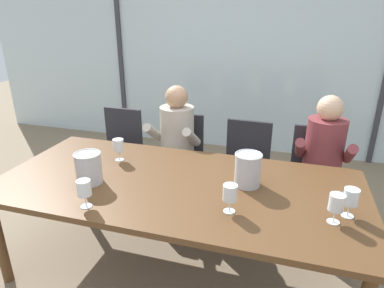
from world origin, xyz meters
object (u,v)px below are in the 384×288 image
(dining_table, at_px, (177,190))
(chair_center, at_px, (246,161))
(chair_left_of_center, at_px, (181,152))
(wine_glass_near_bucket, at_px, (230,194))
(wine_glass_spare_empty, at_px, (336,204))
(wine_glass_by_left_taster, at_px, (351,198))
(ice_bucket_secondary, at_px, (89,168))
(ice_bucket_primary, at_px, (248,169))
(chair_near_curtain, at_px, (120,145))
(person_beige_jumper, at_px, (174,141))
(person_maroon_top, at_px, (323,158))
(wine_glass_by_right_taster, at_px, (84,189))
(wine_glass_center_pour, at_px, (118,146))
(chair_right_of_center, at_px, (315,169))

(dining_table, distance_m, chair_center, 1.04)
(chair_left_of_center, xyz_separation_m, wine_glass_near_bucket, (0.72, -1.25, 0.34))
(wine_glass_spare_empty, bearing_deg, wine_glass_by_left_taster, 46.60)
(ice_bucket_secondary, bearing_deg, wine_glass_spare_empty, -0.78)
(ice_bucket_primary, height_order, ice_bucket_secondary, ice_bucket_primary)
(ice_bucket_primary, distance_m, wine_glass_by_left_taster, 0.64)
(chair_center, distance_m, wine_glass_near_bucket, 1.27)
(chair_center, relative_size, wine_glass_spare_empty, 5.03)
(chair_near_curtain, height_order, person_beige_jumper, person_beige_jumper)
(chair_near_curtain, relative_size, ice_bucket_primary, 3.87)
(person_beige_jumper, distance_m, ice_bucket_secondary, 1.06)
(dining_table, height_order, wine_glass_by_left_taster, wine_glass_by_left_taster)
(ice_bucket_primary, xyz_separation_m, wine_glass_spare_empty, (0.52, -0.30, 0.00))
(wine_glass_spare_empty, bearing_deg, dining_table, 169.00)
(chair_center, distance_m, person_maroon_top, 0.69)
(chair_left_of_center, relative_size, wine_glass_by_right_taster, 5.03)
(wine_glass_center_pour, bearing_deg, ice_bucket_secondary, -91.96)
(dining_table, bearing_deg, chair_left_of_center, 107.26)
(wine_glass_near_bucket, height_order, wine_glass_center_pour, same)
(ice_bucket_secondary, bearing_deg, chair_near_curtain, 109.79)
(person_beige_jumper, height_order, wine_glass_center_pour, person_beige_jumper)
(person_maroon_top, xyz_separation_m, wine_glass_by_right_taster, (-1.42, -1.29, 0.17))
(chair_center, bearing_deg, chair_right_of_center, 3.24)
(dining_table, distance_m, wine_glass_by_right_taster, 0.64)
(chair_left_of_center, distance_m, wine_glass_by_left_taster, 1.79)
(wine_glass_by_left_taster, relative_size, wine_glass_spare_empty, 1.00)
(ice_bucket_primary, bearing_deg, chair_left_of_center, 130.78)
(person_maroon_top, bearing_deg, ice_bucket_primary, -122.13)
(chair_center, bearing_deg, wine_glass_near_bucket, -84.45)
(chair_near_curtain, relative_size, wine_glass_near_bucket, 5.03)
(chair_left_of_center, relative_size, wine_glass_spare_empty, 5.03)
(person_beige_jumper, bearing_deg, wine_glass_by_left_taster, -31.96)
(ice_bucket_secondary, height_order, wine_glass_by_right_taster, ice_bucket_secondary)
(chair_left_of_center, height_order, person_maroon_top, person_maroon_top)
(chair_right_of_center, bearing_deg, chair_left_of_center, 177.14)
(wine_glass_near_bucket, xyz_separation_m, wine_glass_by_right_taster, (-0.83, -0.19, 0.00))
(chair_center, bearing_deg, wine_glass_by_right_taster, -115.99)
(chair_near_curtain, xyz_separation_m, wine_glass_spare_empty, (1.98, -1.20, 0.34))
(chair_near_curtain, height_order, wine_glass_spare_empty, wine_glass_spare_empty)
(chair_center, bearing_deg, person_maroon_top, -8.35)
(chair_near_curtain, distance_m, wine_glass_by_right_taster, 1.60)
(person_beige_jumper, distance_m, wine_glass_spare_empty, 1.68)
(chair_right_of_center, xyz_separation_m, person_beige_jumper, (-1.28, -0.13, 0.17))
(person_beige_jumper, bearing_deg, ice_bucket_secondary, -101.14)
(wine_glass_center_pour, distance_m, wine_glass_spare_empty, 1.59)
(chair_right_of_center, distance_m, wine_glass_spare_empty, 1.22)
(chair_near_curtain, distance_m, wine_glass_by_left_taster, 2.37)
(chair_near_curtain, distance_m, chair_center, 1.33)
(wine_glass_by_left_taster, height_order, wine_glass_by_right_taster, same)
(chair_left_of_center, distance_m, wine_glass_near_bucket, 1.48)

